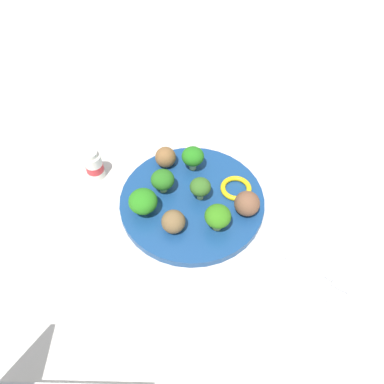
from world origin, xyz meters
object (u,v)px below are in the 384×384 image
object	(u,v)px
plate	(192,201)
broccoli_floret_mid_left	(163,180)
meatball_far_rim	(247,204)
broccoli_floret_mid_right	(218,217)
broccoli_floret_center	(193,157)
pepper_ring_back_left	(236,188)
meatball_front_right	(173,222)
yogurt_bottle	(94,166)
fork	(321,272)
broccoli_floret_front_left	(143,202)
knife	(314,289)
broccoli_floret_front_right	(200,187)
napkin	(312,279)
meatball_front_left	(166,157)

from	to	relation	value
plate	broccoli_floret_mid_left	bearing A→B (deg)	-165.23
meatball_far_rim	broccoli_floret_mid_right	bearing A→B (deg)	-112.40
broccoli_floret_center	pepper_ring_back_left	world-z (taller)	broccoli_floret_center
meatball_front_right	yogurt_bottle	size ratio (longest dim) A/B	0.65
broccoli_floret_mid_right	fork	bearing A→B (deg)	8.82
pepper_ring_back_left	yogurt_bottle	world-z (taller)	yogurt_bottle
broccoli_floret_center	pepper_ring_back_left	xyz separation A→B (m)	(0.10, 0.00, -0.03)
broccoli_floret_front_left	pepper_ring_back_left	size ratio (longest dim) A/B	0.87
broccoli_floret_center	meatball_far_rim	bearing A→B (deg)	-12.80
broccoli_floret_mid_left	meatball_far_rim	size ratio (longest dim) A/B	1.06
plate	broccoli_floret_center	size ratio (longest dim) A/B	5.28
meatball_far_rim	knife	distance (m)	0.18
meatball_far_rim	broccoli_floret_front_right	bearing A→B (deg)	-165.48
broccoli_floret_front_right	plate	bearing A→B (deg)	-138.74
meatball_far_rim	pepper_ring_back_left	size ratio (longest dim) A/B	0.78
meatball_front_right	fork	distance (m)	0.27
plate	broccoli_floret_mid_left	world-z (taller)	broccoli_floret_mid_left
napkin	meatball_front_right	bearing A→B (deg)	-166.72
fork	broccoli_floret_front_right	bearing A→B (deg)	178.06
meatball_far_rim	knife	world-z (taller)	meatball_far_rim
broccoli_floret_mid_right	pepper_ring_back_left	distance (m)	0.10
meatball_front_right	pepper_ring_back_left	bearing A→B (deg)	72.10
broccoli_floret_mid_right	pepper_ring_back_left	size ratio (longest dim) A/B	0.87
meatball_far_rim	pepper_ring_back_left	bearing A→B (deg)	140.84
broccoli_floret_mid_left	broccoli_floret_front_left	distance (m)	0.06
broccoli_floret_mid_left	meatball_front_left	world-z (taller)	broccoli_floret_mid_left
meatball_front_left	knife	size ratio (longest dim) A/B	0.29
broccoli_floret_center	meatball_front_left	xyz separation A→B (m)	(-0.05, -0.02, -0.01)
knife	broccoli_floret_front_left	bearing A→B (deg)	-172.53
broccoli_floret_front_left	broccoli_floret_front_right	bearing A→B (deg)	52.58
broccoli_floret_center	broccoli_floret_front_left	world-z (taller)	same
meatball_front_right	meatball_front_left	bearing A→B (deg)	132.50
meatball_front_left	meatball_front_right	xyz separation A→B (m)	(0.11, -0.12, 0.00)
meatball_front_left	fork	world-z (taller)	meatball_front_left
broccoli_floret_center	yogurt_bottle	distance (m)	0.20
plate	pepper_ring_back_left	xyz separation A→B (m)	(0.06, 0.07, 0.01)
knife	broccoli_floret_mid_left	bearing A→B (deg)	176.63
pepper_ring_back_left	fork	world-z (taller)	pepper_ring_back_left
pepper_ring_back_left	napkin	size ratio (longest dim) A/B	0.36
knife	yogurt_bottle	distance (m)	0.47
broccoli_floret_front_right	yogurt_bottle	bearing A→B (deg)	-163.58
fork	napkin	bearing A→B (deg)	-109.04
plate	broccoli_floret_mid_left	size ratio (longest dim) A/B	5.58
broccoli_floret_front_right	fork	bearing A→B (deg)	-1.94
broccoli_floret_front_left	napkin	size ratio (longest dim) A/B	0.31
plate	broccoli_floret_mid_right	distance (m)	0.09
meatball_far_rim	napkin	size ratio (longest dim) A/B	0.28
broccoli_floret_mid_left	meatball_front_left	distance (m)	0.07
plate	meatball_front_left	world-z (taller)	meatball_front_left
broccoli_floret_mid_left	broccoli_floret_front_left	xyz separation A→B (m)	(0.00, -0.06, 0.00)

